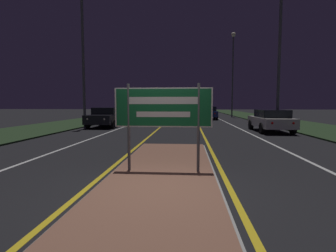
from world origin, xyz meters
The scene contains 18 objects.
ground_plane centered at (0.00, 0.00, 0.00)m, with size 160.00×160.00×0.00m, color black.
median_island centered at (0.00, 1.19, 0.04)m, with size 2.52×8.66×0.10m.
verge_left centered at (-9.50, 20.00, 0.04)m, with size 5.00×100.00×0.08m.
verge_right centered at (9.50, 20.00, 0.04)m, with size 5.00×100.00×0.08m.
centre_line_yellow_left centered at (-1.45, 25.00, 0.00)m, with size 0.12×70.00×0.01m.
centre_line_yellow_right centered at (1.45, 25.00, 0.00)m, with size 0.12×70.00×0.01m.
lane_line_white_left centered at (-4.20, 25.00, 0.00)m, with size 0.12×70.00×0.01m.
lane_line_white_right centered at (4.20, 25.00, 0.00)m, with size 0.12×70.00×0.01m.
edge_line_white_left centered at (-7.20, 25.00, 0.00)m, with size 0.10×70.00×0.01m.
edge_line_white_right centered at (7.20, 25.00, 0.00)m, with size 0.10×70.00×0.01m.
highway_sign centered at (0.00, 1.19, 1.56)m, with size 2.34×0.07×2.10m.
streetlight_left_near centered at (-6.54, 12.55, 6.06)m, with size 0.50×0.50×9.69m.
streetlight_right_near centered at (6.18, 11.86, 6.09)m, with size 0.49×0.49×9.89m.
streetlight_right_far centered at (6.28, 29.48, 7.11)m, with size 0.58×0.58×10.78m.
car_receding_0 centered at (5.69, 11.53, 0.73)m, with size 1.93×4.39×1.36m.
car_receding_1 centered at (2.83, 24.62, 0.76)m, with size 1.97×4.31×1.44m.
car_approaching_0 centered at (-5.52, 14.16, 0.76)m, with size 2.01×4.47×1.45m.
car_approaching_1 centered at (-5.68, 23.54, 0.73)m, with size 1.90×4.24×1.38m.
Camera 1 is at (0.59, -5.05, 1.72)m, focal length 28.00 mm.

